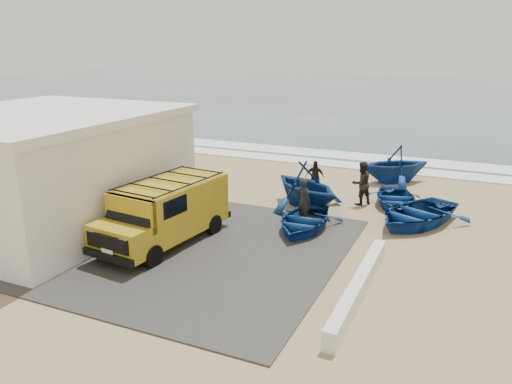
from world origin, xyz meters
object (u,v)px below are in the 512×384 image
(building, at_px, (43,168))
(fisherman_front, at_px, (304,201))
(parapet, at_px, (359,287))
(boat_mid_left, at_px, (306,185))
(boat_near_left, at_px, (303,220))
(fisherman_back, at_px, (315,177))
(boat_far_left, at_px, (395,164))
(van, at_px, (166,210))
(boat_near_right, at_px, (416,213))
(fisherman_middle, at_px, (361,183))
(boat_mid_right, at_px, (395,199))

(building, xyz_separation_m, fisherman_front, (9.15, 4.00, -1.28))
(parapet, height_order, boat_mid_left, boat_mid_left)
(boat_near_left, xyz_separation_m, boat_mid_left, (-0.79, 2.54, 0.63))
(building, xyz_separation_m, fisherman_back, (8.31, 8.01, -1.39))
(boat_near_left, bearing_deg, building, -163.68)
(building, bearing_deg, boat_far_left, 45.13)
(van, xyz_separation_m, boat_near_right, (7.72, 5.50, -0.76))
(boat_far_left, relative_size, fisherman_front, 2.04)
(building, relative_size, boat_far_left, 2.60)
(boat_mid_left, xyz_separation_m, fisherman_middle, (2.04, 1.44, -0.05))
(boat_near_right, height_order, boat_mid_left, boat_mid_left)
(building, height_order, fisherman_middle, building)
(boat_mid_left, distance_m, fisherman_middle, 2.49)
(building, height_order, boat_mid_right, building)
(parapet, distance_m, boat_mid_right, 8.44)
(van, relative_size, fisherman_front, 3.04)
(boat_near_left, relative_size, boat_mid_right, 1.03)
(van, relative_size, boat_far_left, 1.49)
(building, relative_size, parapet, 1.57)
(boat_near_right, bearing_deg, fisherman_middle, 171.81)
(building, bearing_deg, parapet, -4.58)
(boat_far_left, relative_size, fisherman_back, 2.34)
(parapet, height_order, fisherman_front, fisherman_front)
(boat_far_left, distance_m, fisherman_front, 7.77)
(boat_mid_right, distance_m, fisherman_back, 3.85)
(boat_near_left, height_order, boat_mid_right, boat_near_left)
(boat_near_left, distance_m, boat_mid_right, 5.00)
(van, distance_m, boat_far_left, 12.82)
(boat_mid_right, bearing_deg, boat_near_left, -137.03)
(fisherman_front, xyz_separation_m, fisherman_middle, (1.52, 3.19, 0.06))
(parapet, xyz_separation_m, fisherman_front, (-3.35, 5.00, 0.61))
(boat_mid_left, bearing_deg, fisherman_back, 42.54)
(van, height_order, fisherman_middle, van)
(boat_mid_left, bearing_deg, building, 158.28)
(parapet, relative_size, fisherman_front, 3.39)
(boat_near_left, height_order, fisherman_middle, fisherman_middle)
(parapet, xyz_separation_m, boat_near_right, (0.70, 6.57, 0.17))
(van, bearing_deg, boat_mid_left, 67.38)
(boat_near_left, relative_size, boat_far_left, 0.99)
(parapet, distance_m, boat_near_right, 6.61)
(parapet, height_order, boat_mid_right, boat_mid_right)
(fisherman_front, bearing_deg, boat_far_left, -77.63)
(van, bearing_deg, boat_near_right, 41.84)
(boat_near_right, bearing_deg, boat_mid_right, 145.01)
(van, height_order, boat_far_left, van)
(boat_far_left, height_order, fisherman_back, boat_far_left)
(van, bearing_deg, boat_near_left, 44.95)
(boat_mid_right, height_order, fisherman_back, fisherman_back)
(building, bearing_deg, boat_mid_right, 31.57)
(van, relative_size, boat_mid_right, 1.56)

